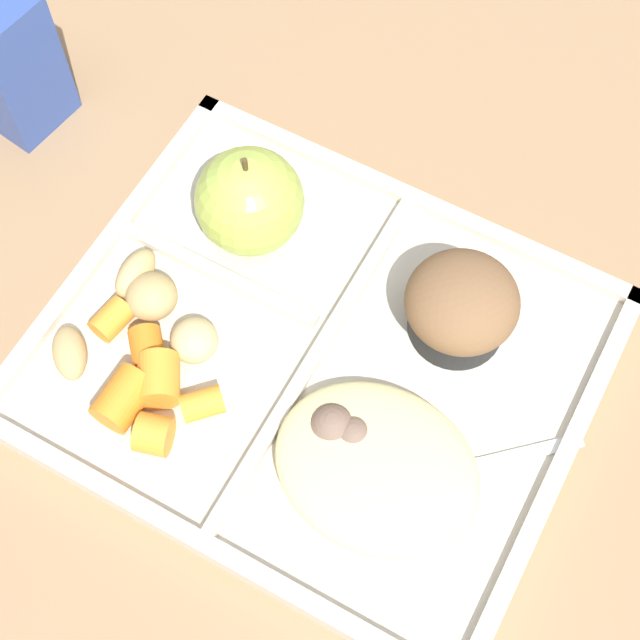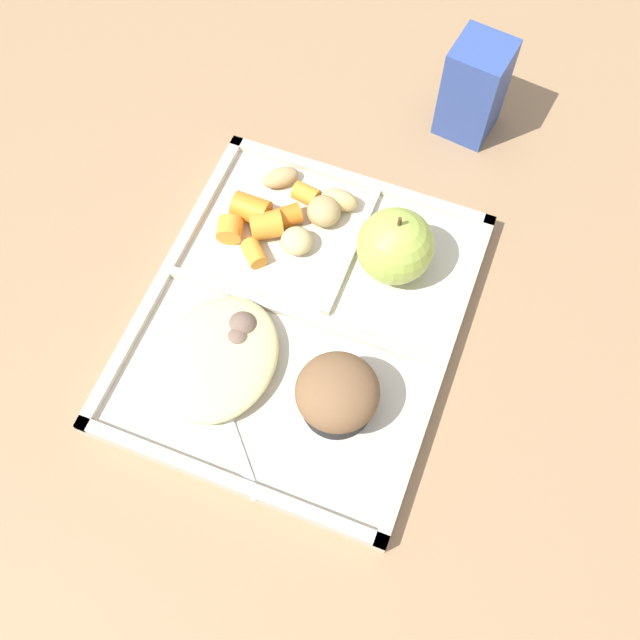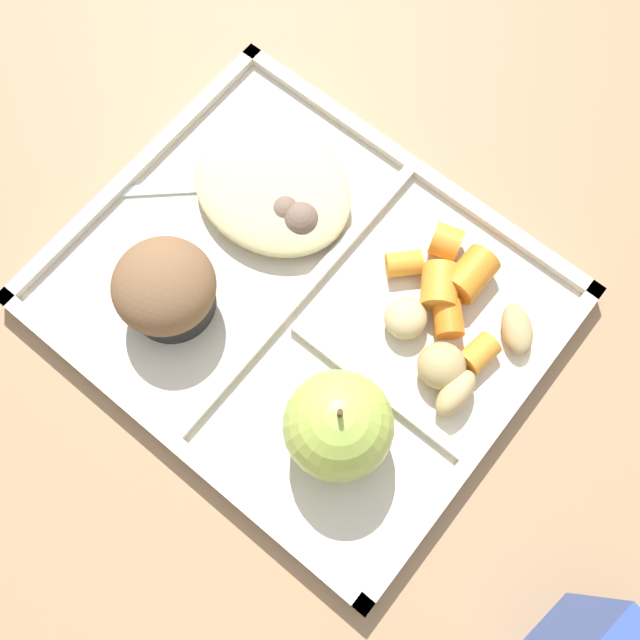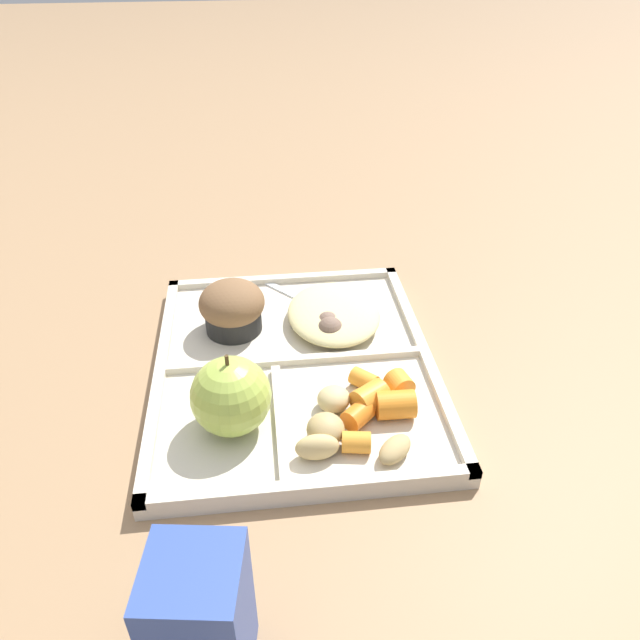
{
  "view_description": "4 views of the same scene",
  "coord_description": "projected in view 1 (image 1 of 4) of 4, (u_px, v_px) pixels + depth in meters",
  "views": [
    {
      "loc": [
        0.13,
        -0.23,
        0.6
      ],
      "look_at": [
        -0.0,
        0.01,
        0.06
      ],
      "focal_mm": 54.25,
      "sensor_mm": 36.0,
      "label": 1
    },
    {
      "loc": [
        0.28,
        0.13,
        0.65
      ],
      "look_at": [
        0.01,
        0.03,
        0.05
      ],
      "focal_mm": 40.87,
      "sensor_mm": 36.0,
      "label": 2
    },
    {
      "loc": [
        -0.13,
        0.14,
        0.53
      ],
      "look_at": [
        -0.03,
        0.01,
        0.03
      ],
      "focal_mm": 40.84,
      "sensor_mm": 36.0,
      "label": 3
    },
    {
      "loc": [
        -0.5,
        0.03,
        0.42
      ],
      "look_at": [
        0.0,
        -0.03,
        0.07
      ],
      "focal_mm": 33.75,
      "sensor_mm": 36.0,
      "label": 4
    }
  ],
  "objects": [
    {
      "name": "potato_chunk_small",
      "position": [
        194.0,
        341.0,
        0.63
      ],
      "size": [
        0.04,
        0.04,
        0.02
      ],
      "primitive_type": "ellipsoid",
      "rotation": [
        0.0,
        0.0,
        0.27
      ],
      "color": "tan",
      "rests_on": "lunch_tray"
    },
    {
      "name": "plastic_fork",
      "position": [
        453.0,
        466.0,
        0.61
      ],
      "size": [
        0.12,
        0.11,
        0.0
      ],
      "color": "white",
      "rests_on": "lunch_tray"
    },
    {
      "name": "meatball_center",
      "position": [
        332.0,
        427.0,
        0.6
      ],
      "size": [
        0.03,
        0.03,
        0.03
      ],
      "primitive_type": "sphere",
      "color": "#755B4C",
      "rests_on": "lunch_tray"
    },
    {
      "name": "lunch_tray",
      "position": [
        316.0,
        360.0,
        0.65
      ],
      "size": [
        0.35,
        0.3,
        0.02
      ],
      "color": "beige",
      "rests_on": "ground"
    },
    {
      "name": "bran_muffin",
      "position": [
        461.0,
        307.0,
        0.62
      ],
      "size": [
        0.07,
        0.07,
        0.06
      ],
      "color": "black",
      "rests_on": "lunch_tray"
    },
    {
      "name": "potato_chunk_browned",
      "position": [
        135.0,
        274.0,
        0.66
      ],
      "size": [
        0.02,
        0.04,
        0.03
      ],
      "primitive_type": "ellipsoid",
      "rotation": [
        0.0,
        0.0,
        1.59
      ],
      "color": "tan",
      "rests_on": "lunch_tray"
    },
    {
      "name": "milk_carton",
      "position": [
        8.0,
        61.0,
        0.7
      ],
      "size": [
        0.07,
        0.07,
        0.11
      ],
      "primitive_type": "cube",
      "rotation": [
        0.0,
        0.0,
        -0.14
      ],
      "color": "#334C99",
      "rests_on": "ground"
    },
    {
      "name": "egg_noodle_pile",
      "position": [
        377.0,
        467.0,
        0.59
      ],
      "size": [
        0.13,
        0.11,
        0.03
      ],
      "primitive_type": "ellipsoid",
      "color": "beige",
      "rests_on": "lunch_tray"
    },
    {
      "name": "carrot_slice_large",
      "position": [
        154.0,
        435.0,
        0.6
      ],
      "size": [
        0.03,
        0.03,
        0.03
      ],
      "primitive_type": "cylinder",
      "rotation": [
        0.0,
        1.57,
        3.43
      ],
      "color": "orange",
      "rests_on": "lunch_tray"
    },
    {
      "name": "carrot_slice_center",
      "position": [
        159.0,
        379.0,
        0.62
      ],
      "size": [
        0.04,
        0.04,
        0.03
      ],
      "primitive_type": "cylinder",
      "rotation": [
        0.0,
        1.57,
        5.29
      ],
      "color": "orange",
      "rests_on": "lunch_tray"
    },
    {
      "name": "green_apple",
      "position": [
        249.0,
        201.0,
        0.65
      ],
      "size": [
        0.07,
        0.07,
        0.08
      ],
      "color": "#A8C14C",
      "rests_on": "lunch_tray"
    },
    {
      "name": "carrot_slice_back",
      "position": [
        123.0,
        399.0,
        0.61
      ],
      "size": [
        0.03,
        0.04,
        0.03
      ],
      "primitive_type": "cylinder",
      "rotation": [
        0.0,
        1.57,
        4.69
      ],
      "color": "orange",
      "rests_on": "lunch_tray"
    },
    {
      "name": "carrot_slice_diagonal",
      "position": [
        147.0,
        348.0,
        0.63
      ],
      "size": [
        0.03,
        0.03,
        0.02
      ],
      "primitive_type": "cylinder",
      "rotation": [
        0.0,
        1.57,
        5.44
      ],
      "color": "orange",
      "rests_on": "lunch_tray"
    },
    {
      "name": "carrot_slice_tilted",
      "position": [
        112.0,
        319.0,
        0.64
      ],
      "size": [
        0.02,
        0.03,
        0.02
      ],
      "primitive_type": "cylinder",
      "rotation": [
        0.0,
        1.57,
        1.42
      ],
      "color": "orange",
      "rests_on": "lunch_tray"
    },
    {
      "name": "carrot_slice_near_corner",
      "position": [
        202.0,
        404.0,
        0.62
      ],
      "size": [
        0.03,
        0.03,
        0.02
      ],
      "primitive_type": "cylinder",
      "rotation": [
        0.0,
        1.57,
        0.81
      ],
      "color": "orange",
      "rests_on": "lunch_tray"
    },
    {
      "name": "potato_chunk_wedge",
      "position": [
        152.0,
        296.0,
        0.65
      ],
      "size": [
        0.04,
        0.04,
        0.03
      ],
      "primitive_type": "ellipsoid",
      "rotation": [
        0.0,
        0.0,
        3.33
      ],
      "color": "tan",
      "rests_on": "lunch_tray"
    },
    {
      "name": "potato_chunk_large",
      "position": [
        69.0,
        353.0,
        0.63
      ],
      "size": [
        0.04,
        0.04,
        0.02
      ],
      "primitive_type": "ellipsoid",
      "rotation": [
        0.0,
        0.0,
        5.49
      ],
      "color": "tan",
      "rests_on": "lunch_tray"
    },
    {
      "name": "ground",
      "position": [
        316.0,
        365.0,
        0.65
      ],
      "size": [
        6.0,
        6.0,
        0.0
      ],
      "primitive_type": "plane",
      "color": "#997551"
    },
    {
      "name": "meatball_front",
      "position": [
        353.0,
        437.0,
        0.6
      ],
      "size": [
        0.03,
        0.03,
        0.03
      ],
      "primitive_type": "sphere",
      "color": "#755B4C",
      "rests_on": "lunch_tray"
    }
  ]
}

